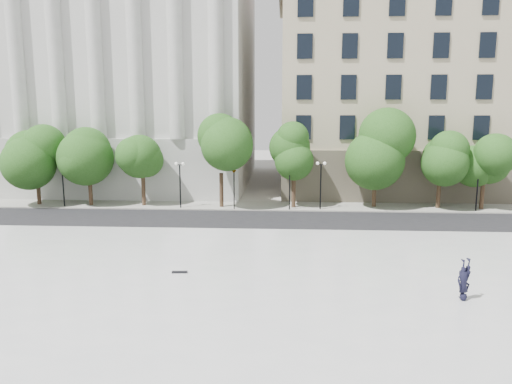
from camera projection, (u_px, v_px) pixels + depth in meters
The scene contains 12 objects.
ground at pixel (232, 318), 21.81m from camera, with size 160.00×160.00×0.00m, color #A9A69F.
plaza at pixel (238, 288), 24.72m from camera, with size 44.00×22.00×0.45m, color silver.
street at pixel (255, 222), 39.51m from camera, with size 60.00×8.00×0.02m, color black.
far_sidewalk at pixel (259, 206), 45.40m from camera, with size 60.00×4.00×0.12m, color #9B998F.
building_west at pixel (121, 72), 58.42m from camera, with size 31.50×27.65×25.60m.
building_east at pixel (440, 87), 57.03m from camera, with size 36.00×26.15×23.00m.
traffic_light_west at pixel (234, 168), 43.20m from camera, with size 0.82×1.87×4.24m.
traffic_light_east at pixel (290, 170), 42.96m from camera, with size 0.43×1.60×4.14m.
person_lying at pixel (463, 294), 22.55m from camera, with size 0.71×0.46×1.93m, color black.
skateboard at pixel (180, 272), 26.23m from camera, with size 0.81×0.21×0.08m, color black.
street_trees at pixel (240, 150), 44.16m from camera, with size 43.69×5.10×7.92m.
lamp_posts at pixel (256, 177), 43.53m from camera, with size 37.19×0.28×4.40m.
Camera 1 is at (2.20, -20.43, 9.22)m, focal length 35.00 mm.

